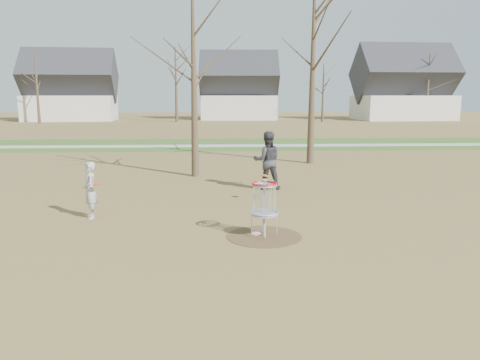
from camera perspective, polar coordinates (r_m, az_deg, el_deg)
The scene contains 11 objects.
ground at distance 11.24m, azimuth 2.95°, elevation -6.89°, with size 160.00×160.00×0.00m, color brown.
green_band at distance 31.87m, azimuth -0.87°, elevation 4.38°, with size 160.00×8.00×0.01m, color #2D5119.
footpath at distance 30.87m, azimuth -0.81°, elevation 4.21°, with size 160.00×1.50×0.01m, color #9E9E99.
dirt_circle at distance 11.24m, azimuth 2.95°, elevation -6.86°, with size 1.80×1.80×0.01m, color #47331E.
player_standing at distance 13.32m, azimuth -17.82°, elevation -1.20°, with size 0.56×0.37×1.55m, color #ACACAC.
player_throwing at distance 16.59m, azimuth 3.34°, elevation 2.38°, with size 1.00×0.78×2.06m, color #343439.
disc_grounded at distance 11.39m, azimuth 1.97°, elevation -6.53°, with size 0.22×0.22×0.02m, color white.
discs_in_play at distance 13.63m, azimuth -5.92°, elevation 0.08°, with size 4.91×2.19×0.18m.
disc_golf_basket at distance 11.00m, azimuth 3.00°, elevation -2.33°, with size 0.64×0.64×1.35m.
bare_trees at distance 46.59m, azimuth 0.69°, elevation 12.85°, with size 52.62×44.98×9.00m.
houses_row at distance 63.47m, azimuth 2.06°, elevation 10.54°, with size 56.51×10.01×7.26m.
Camera 1 is at (-1.11, -10.67, 3.33)m, focal length 35.00 mm.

